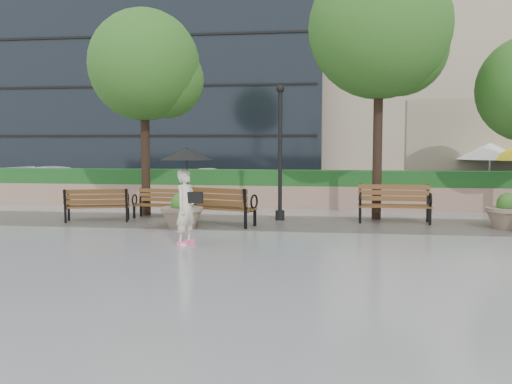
# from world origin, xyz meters

# --- Properties ---
(ground) EXTENTS (100.00, 100.00, 0.00)m
(ground) POSITION_xyz_m (0.00, 0.00, 0.00)
(ground) COLOR gray
(ground) RESTS_ON ground
(cobble_strip) EXTENTS (28.00, 3.20, 0.01)m
(cobble_strip) POSITION_xyz_m (0.00, 3.00, 0.01)
(cobble_strip) COLOR #383330
(cobble_strip) RESTS_ON ground
(hedge_wall) EXTENTS (24.00, 0.80, 1.35)m
(hedge_wall) POSITION_xyz_m (0.00, 7.00, 0.66)
(hedge_wall) COLOR #9B7964
(hedge_wall) RESTS_ON ground
(asphalt_street) EXTENTS (40.00, 7.00, 0.00)m
(asphalt_street) POSITION_xyz_m (0.00, 11.00, 0.00)
(asphalt_street) COLOR black
(asphalt_street) RESTS_ON ground
(bldg_stone) EXTENTS (18.00, 10.00, 20.00)m
(bldg_stone) POSITION_xyz_m (10.00, 23.00, 10.00)
(bldg_stone) COLOR tan
(bldg_stone) RESTS_ON ground
(bench_0) EXTENTS (1.95, 1.20, 0.98)m
(bench_0) POSITION_xyz_m (-5.17, 2.53, 0.29)
(bench_0) COLOR #553818
(bench_0) RESTS_ON ground
(bench_1) EXTENTS (1.73, 0.84, 0.90)m
(bench_1) POSITION_xyz_m (-3.54, 3.53, 0.27)
(bench_1) COLOR #553818
(bench_1) RESTS_ON ground
(bench_2) EXTENTS (2.15, 1.40, 1.08)m
(bench_2) POSITION_xyz_m (-1.44, 2.28, 0.32)
(bench_2) COLOR #553818
(bench_2) RESTS_ON ground
(bench_3) EXTENTS (2.08, 0.86, 1.10)m
(bench_3) POSITION_xyz_m (3.47, 3.49, 0.33)
(bench_3) COLOR #553818
(bench_3) RESTS_ON ground
(planter_left) EXTENTS (1.16, 1.16, 0.98)m
(planter_left) POSITION_xyz_m (-2.38, 1.72, 0.38)
(planter_left) COLOR #7F6B56
(planter_left) RESTS_ON ground
(planter_right) EXTENTS (1.17, 1.17, 0.98)m
(planter_right) POSITION_xyz_m (6.42, 2.81, 0.38)
(planter_right) COLOR #7F6B56
(planter_right) RESTS_ON ground
(lamppost) EXTENTS (0.28, 0.28, 4.03)m
(lamppost) POSITION_xyz_m (0.13, 3.60, 1.77)
(lamppost) COLOR black
(lamppost) RESTS_ON ground
(tree_0) EXTENTS (3.57, 3.50, 6.52)m
(tree_0) POSITION_xyz_m (-4.10, 4.30, 4.64)
(tree_0) COLOR black
(tree_0) RESTS_ON ground
(tree_1) EXTENTS (4.23, 4.23, 7.85)m
(tree_1) POSITION_xyz_m (3.17, 4.32, 5.59)
(tree_1) COLOR black
(tree_1) RESTS_ON ground
(patio_umb_white) EXTENTS (2.50, 2.50, 2.30)m
(patio_umb_white) POSITION_xyz_m (7.52, 9.22, 1.99)
(patio_umb_white) COLOR black
(patio_umb_white) RESTS_ON ground
(car_left) EXTENTS (4.71, 2.56, 1.30)m
(car_left) POSITION_xyz_m (-10.13, 9.98, 0.65)
(car_left) COLOR silver
(car_left) RESTS_ON ground
(car_right) EXTENTS (3.88, 2.14, 1.21)m
(car_right) POSITION_xyz_m (-3.37, 10.69, 0.61)
(car_right) COLOR silver
(car_right) RESTS_ON ground
(pedestrian) EXTENTS (1.20, 1.20, 2.20)m
(pedestrian) POSITION_xyz_m (-1.58, -0.75, 1.34)
(pedestrian) COLOR beige
(pedestrian) RESTS_ON ground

